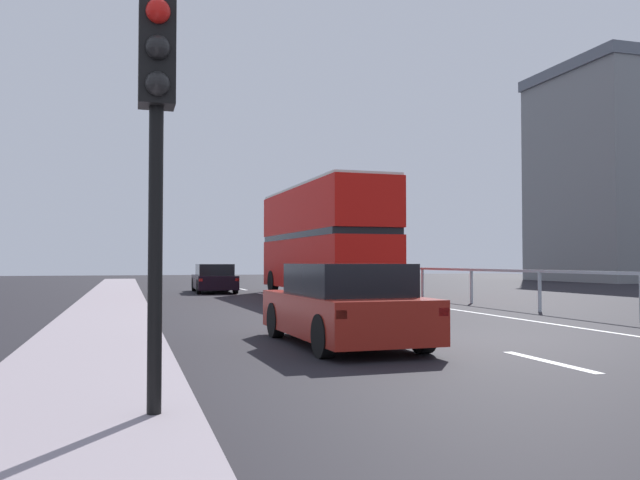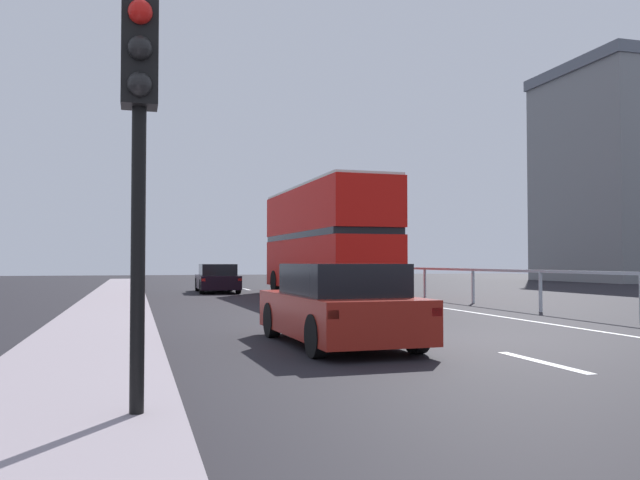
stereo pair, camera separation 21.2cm
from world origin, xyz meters
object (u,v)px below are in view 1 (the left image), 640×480
at_px(hatchback_car_near, 343,306).
at_px(sedan_car_ahead, 214,279).
at_px(double_decker_bus_red, 323,238).
at_px(traffic_signal_pole, 157,101).

height_order(hatchback_car_near, sedan_car_ahead, hatchback_car_near).
xyz_separation_m(double_decker_bus_red, sedan_car_ahead, (-3.67, 5.12, -1.72)).
distance_m(hatchback_car_near, sedan_car_ahead, 19.73).
bearing_deg(sedan_car_ahead, traffic_signal_pole, -96.64).
xyz_separation_m(double_decker_bus_red, hatchback_car_near, (-4.00, -14.61, -1.68)).
relative_size(double_decker_bus_red, hatchback_car_near, 2.40).
relative_size(double_decker_bus_red, sedan_car_ahead, 2.24).
distance_m(double_decker_bus_red, traffic_signal_pole, 20.84).
relative_size(hatchback_car_near, traffic_signal_pole, 1.22).
bearing_deg(sedan_car_ahead, hatchback_car_near, -89.27).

